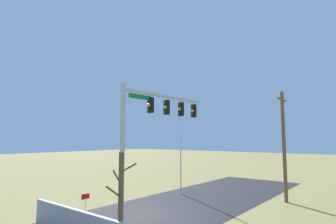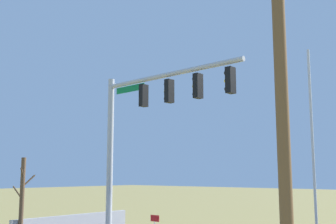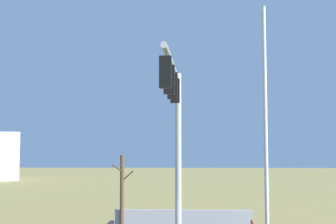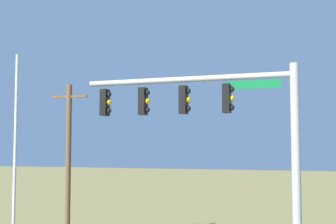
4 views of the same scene
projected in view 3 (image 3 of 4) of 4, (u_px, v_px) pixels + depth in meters
The scene contains 4 objects.
retaining_fence at pixel (183, 223), 22.28m from camera, with size 0.20×6.80×1.30m, color #A8A8AD.
signal_mast at pixel (175, 118), 17.73m from camera, with size 7.36×0.64×7.67m.
flagpole at pixel (266, 163), 11.26m from camera, with size 0.10×0.10×7.99m, color silver.
bare_tree at pixel (122, 194), 22.31m from camera, with size 1.27×1.02×4.00m.
Camera 3 is at (-17.38, -0.37, 4.38)m, focal length 48.33 mm.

